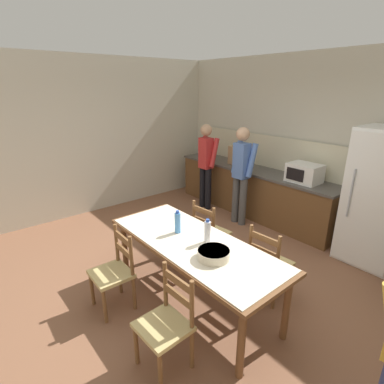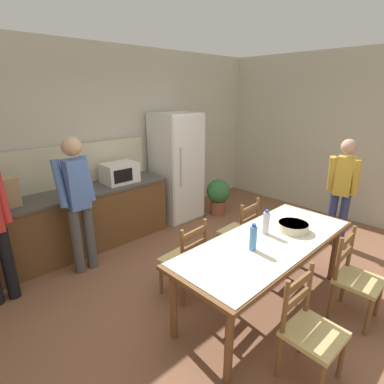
{
  "view_description": "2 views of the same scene",
  "coord_description": "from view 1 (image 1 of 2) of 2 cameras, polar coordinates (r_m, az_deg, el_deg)",
  "views": [
    {
      "loc": [
        2.34,
        -2.14,
        2.37
      ],
      "look_at": [
        -0.14,
        -0.1,
        1.23
      ],
      "focal_mm": 28.0,
      "sensor_mm": 36.0,
      "label": 1
    },
    {
      "loc": [
        -2.32,
        -1.75,
        2.21
      ],
      "look_at": [
        -0.3,
        0.38,
        1.22
      ],
      "focal_mm": 28.0,
      "sensor_mm": 36.0,
      "label": 2
    }
  ],
  "objects": [
    {
      "name": "ground_plane",
      "position": [
        3.96,
        2.55,
        -17.21
      ],
      "size": [
        8.32,
        8.32,
        0.0
      ],
      "primitive_type": "plane",
      "color": "brown"
    },
    {
      "name": "dining_table",
      "position": [
        3.33,
        0.22,
        -10.53
      ],
      "size": [
        2.21,
        0.88,
        0.77
      ],
      "rotation": [
        0.0,
        0.0,
        0.01
      ],
      "color": "brown",
      "rests_on": "ground"
    },
    {
      "name": "microwave",
      "position": [
        5.16,
        20.62,
        3.4
      ],
      "size": [
        0.5,
        0.39,
        0.3
      ],
      "color": "white",
      "rests_on": "kitchen_counter"
    },
    {
      "name": "wall_back",
      "position": [
        5.42,
        24.49,
        8.08
      ],
      "size": [
        6.52,
        0.12,
        2.9
      ],
      "primitive_type": "cube",
      "color": "beige",
      "rests_on": "ground"
    },
    {
      "name": "chair_side_far_left",
      "position": [
        4.2,
        3.39,
        -7.77
      ],
      "size": [
        0.45,
        0.43,
        0.91
      ],
      "rotation": [
        0.0,
        0.0,
        3.23
      ],
      "color": "brown",
      "rests_on": "ground"
    },
    {
      "name": "kitchen_counter",
      "position": [
        5.91,
        11.33,
        0.24
      ],
      "size": [
        3.42,
        0.66,
        0.89
      ],
      "color": "brown",
      "rests_on": "ground"
    },
    {
      "name": "person_at_sink",
      "position": [
        5.9,
        2.7,
        5.67
      ],
      "size": [
        0.42,
        0.29,
        1.69
      ],
      "rotation": [
        0.0,
        0.0,
        1.57
      ],
      "color": "black",
      "rests_on": "ground"
    },
    {
      "name": "person_at_counter",
      "position": [
        5.25,
        9.36,
        3.91
      ],
      "size": [
        0.43,
        0.3,
        1.73
      ],
      "rotation": [
        0.0,
        0.0,
        1.57
      ],
      "color": "#4C4C4C",
      "rests_on": "ground"
    },
    {
      "name": "chair_side_near_left",
      "position": [
        3.51,
        -14.6,
        -14.5
      ],
      "size": [
        0.43,
        0.41,
        0.91
      ],
      "rotation": [
        0.0,
        0.0,
        -0.02
      ],
      "color": "brown",
      "rests_on": "ground"
    },
    {
      "name": "paper_bag",
      "position": [
        6.0,
        8.2,
        6.92
      ],
      "size": [
        0.24,
        0.16,
        0.36
      ],
      "primitive_type": "cube",
      "color": "tan",
      "rests_on": "kitchen_counter"
    },
    {
      "name": "wall_left",
      "position": [
        6.06,
        -18.56,
        9.88
      ],
      "size": [
        0.12,
        5.2,
        2.9
      ],
      "primitive_type": "cube",
      "color": "beige",
      "rests_on": "ground"
    },
    {
      "name": "bottle_off_centre",
      "position": [
        3.23,
        2.96,
        -7.55
      ],
      "size": [
        0.07,
        0.07,
        0.27
      ],
      "color": "silver",
      "rests_on": "dining_table"
    },
    {
      "name": "serving_bowl",
      "position": [
        2.99,
        4.15,
        -11.61
      ],
      "size": [
        0.32,
        0.32,
        0.09
      ],
      "color": "beige",
      "rests_on": "dining_table"
    },
    {
      "name": "chair_side_far_right",
      "position": [
        3.65,
        14.39,
        -13.03
      ],
      "size": [
        0.44,
        0.42,
        0.91
      ],
      "rotation": [
        0.0,
        0.0,
        3.2
      ],
      "color": "brown",
      "rests_on": "ground"
    },
    {
      "name": "chair_side_near_right",
      "position": [
        2.82,
        -4.88,
        -23.68
      ],
      "size": [
        0.44,
        0.42,
        0.91
      ],
      "rotation": [
        0.0,
        0.0,
        0.04
      ],
      "color": "brown",
      "rests_on": "ground"
    },
    {
      "name": "refrigerator",
      "position": [
        4.74,
        31.99,
        -1.03
      ],
      "size": [
        0.73,
        0.73,
        1.88
      ],
      "color": "white",
      "rests_on": "ground"
    },
    {
      "name": "counter_splashback",
      "position": [
        5.95,
        13.75,
        7.64
      ],
      "size": [
        3.38,
        0.03,
        0.6
      ],
      "primitive_type": "cube",
      "color": "beige",
      "rests_on": "kitchen_counter"
    },
    {
      "name": "bottle_near_centre",
      "position": [
        3.43,
        -2.76,
        -5.82
      ],
      "size": [
        0.07,
        0.07,
        0.27
      ],
      "color": "#4C8ED6",
      "rests_on": "dining_table"
    }
  ]
}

